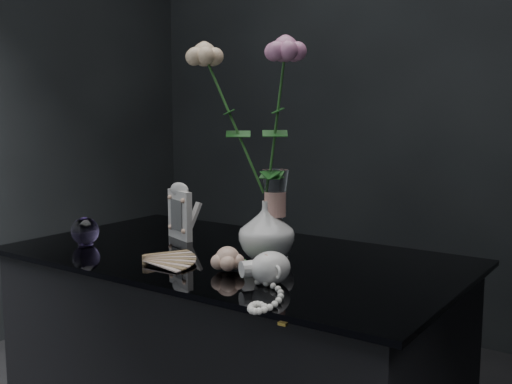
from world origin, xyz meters
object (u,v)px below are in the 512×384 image
Objects in this scene: pearl_jar at (270,266)px; vase at (267,230)px; picture_frame at (180,211)px; wine_glass at (275,214)px; paperweight at (85,231)px; loose_rose at (228,259)px.

vase is at bearing 157.98° from pearl_jar.
wine_glass is at bearing 15.72° from picture_frame.
vase is 0.89× the size of picture_frame.
pearl_jar is (0.11, -0.18, -0.07)m from wine_glass.
vase is at bearing 17.58° from paperweight.
loose_rose is (-0.00, -0.14, -0.04)m from vase.
pearl_jar reaches higher than loose_rose.
vase is 0.14m from loose_rose.
loose_rose is 0.66× the size of pearl_jar.
wine_glass is at bearing 19.10° from paperweight.
vase reaches higher than pearl_jar.
paperweight is 0.29× the size of pearl_jar.
paperweight is at bearing -107.03° from picture_frame.
vase is 0.30m from picture_frame.
picture_frame is 0.24m from paperweight.
pearl_jar is at bearing -31.68° from loose_rose.
paperweight is at bearing -162.42° from vase.
picture_frame reaches higher than loose_rose.
loose_rose is at bearing -95.79° from wine_glass.
loose_rose is at bearing -91.79° from vase.
picture_frame is 0.63× the size of pearl_jar.
vase is 0.20m from pearl_jar.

